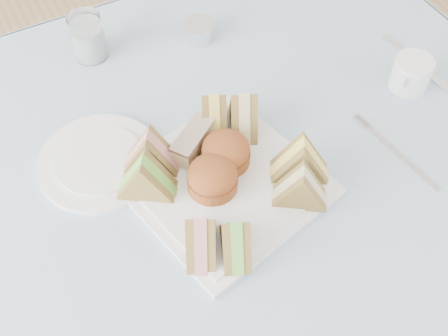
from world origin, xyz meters
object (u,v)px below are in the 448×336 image
water_glass (88,37)px  creamer_jug (411,74)px  table (256,262)px  serving_plate (224,185)px

water_glass → creamer_jug: bearing=-35.9°
table → creamer_jug: size_ratio=13.02×
table → water_glass: water_glass is taller
table → serving_plate: 0.39m
table → serving_plate: (-0.09, -0.02, 0.38)m
creamer_jug → table: bearing=161.0°
serving_plate → creamer_jug: bearing=-7.1°
table → creamer_jug: creamer_jug is taller
serving_plate → water_glass: bearing=88.4°
serving_plate → creamer_jug: size_ratio=3.95×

